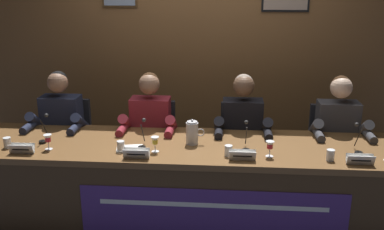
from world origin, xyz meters
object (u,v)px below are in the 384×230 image
(panelist_center_right, at_px, (242,132))
(document_stack_center_left, at_px, (130,149))
(water_pitcher_central, at_px, (192,133))
(microphone_center_right, at_px, (246,141))
(panelist_center_left, at_px, (149,129))
(water_cup_far_right, at_px, (330,156))
(nameplate_far_left, at_px, (22,149))
(nameplate_center_right, at_px, (242,155))
(microphone_far_left, at_px, (44,133))
(chair_far_right, at_px, (331,155))
(microphone_center_left, at_px, (143,138))
(water_cup_center_right, at_px, (229,151))
(chair_far_left, at_px, (69,147))
(water_cup_far_left, at_px, (7,143))
(chair_center_right, at_px, (241,152))
(conference_table, at_px, (191,175))
(panelist_far_right, at_px, (338,134))
(juice_glass_far_left, at_px, (48,139))
(nameplate_center_left, at_px, (136,154))
(panelist_far_left, at_px, (59,127))
(juice_glass_center_right, at_px, (270,146))
(juice_glass_center_left, at_px, (155,141))
(microphone_far_right, at_px, (358,143))
(water_cup_center_left, at_px, (121,147))
(chair_center_left, at_px, (154,149))
(nameplate_far_right, at_px, (360,160))

(panelist_center_right, relative_size, document_stack_center_left, 5.19)
(water_pitcher_central, bearing_deg, microphone_center_right, -12.78)
(panelist_center_left, bearing_deg, water_cup_far_right, -24.11)
(nameplate_far_left, xyz_separation_m, nameplate_center_right, (1.70, -0.00, 0.00))
(microphone_far_left, height_order, chair_far_right, microphone_far_left)
(microphone_center_left, height_order, water_cup_center_right, microphone_center_left)
(chair_far_left, relative_size, nameplate_far_left, 4.59)
(water_cup_far_left, distance_m, microphone_center_left, 1.08)
(chair_center_right, distance_m, microphone_center_right, 0.78)
(panelist_center_left, bearing_deg, microphone_far_left, -151.68)
(conference_table, xyz_separation_m, water_cup_center_right, (0.29, -0.11, 0.26))
(panelist_center_left, xyz_separation_m, microphone_center_left, (0.03, -0.50, 0.10))
(panelist_center_left, bearing_deg, chair_far_right, 6.70)
(panelist_far_right, bearing_deg, chair_far_left, 175.52)
(juice_glass_far_left, relative_size, nameplate_center_left, 0.63)
(panelist_far_left, bearing_deg, nameplate_far_left, -92.22)
(nameplate_far_left, distance_m, panelist_far_right, 2.66)
(juice_glass_center_right, relative_size, chair_far_right, 0.14)
(juice_glass_center_left, relative_size, microphone_far_right, 0.57)
(water_pitcher_central, bearing_deg, microphone_far_right, -3.71)
(water_cup_center_left, height_order, microphone_far_right, microphone_far_right)
(conference_table, relative_size, chair_far_left, 4.14)
(chair_far_left, relative_size, panelist_far_left, 0.73)
(water_cup_center_left, height_order, document_stack_center_left, water_cup_center_left)
(juice_glass_far_left, bearing_deg, microphone_center_left, 8.66)
(nameplate_far_left, distance_m, water_cup_far_left, 0.20)
(nameplate_far_left, relative_size, microphone_center_right, 0.90)
(nameplate_far_left, relative_size, water_cup_far_left, 2.28)
(microphone_center_right, xyz_separation_m, microphone_far_right, (0.86, 0.01, 0.00))
(microphone_far_left, xyz_separation_m, water_cup_center_left, (0.69, -0.17, -0.04))
(chair_center_left, bearing_deg, panelist_far_right, -6.70)
(water_cup_far_right, bearing_deg, water_pitcher_central, 165.77)
(nameplate_far_right, bearing_deg, water_cup_center_right, 174.34)
(water_cup_far_left, height_order, juice_glass_center_right, juice_glass_center_right)
(conference_table, height_order, juice_glass_far_left, juice_glass_far_left)
(panelist_center_left, height_order, juice_glass_center_left, panelist_center_left)
(microphone_center_left, distance_m, nameplate_far_right, 1.66)
(microphone_center_left, bearing_deg, water_cup_center_left, -145.52)
(microphone_far_right, bearing_deg, water_pitcher_central, 176.29)
(microphone_center_left, bearing_deg, conference_table, -3.27)
(panelist_far_left, relative_size, juice_glass_center_right, 9.81)
(water_cup_far_left, xyz_separation_m, juice_glass_center_right, (2.07, -0.02, 0.05))
(chair_far_right, relative_size, water_pitcher_central, 4.24)
(microphone_far_left, bearing_deg, nameplate_center_right, -9.60)
(chair_far_left, relative_size, panelist_far_right, 0.73)
(nameplate_center_left, distance_m, chair_far_right, 1.94)
(conference_table, relative_size, nameplate_far_left, 19.00)
(nameplate_far_left, relative_size, nameplate_far_right, 0.98)
(nameplate_center_right, height_order, water_cup_far_right, water_cup_far_right)
(water_cup_center_right, xyz_separation_m, panelist_far_right, (0.97, 0.63, -0.06))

